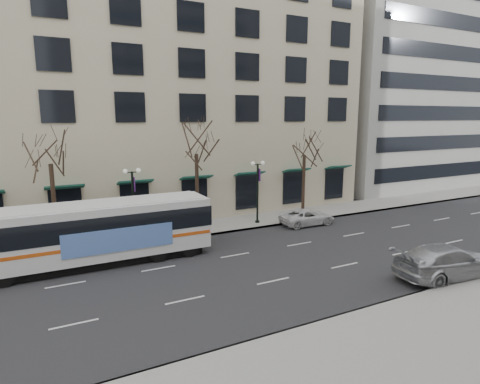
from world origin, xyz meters
TOP-DOWN VIEW (x-y plane):
  - ground at (0.00, 0.00)m, footprint 160.00×160.00m
  - sidewalk_far at (5.00, 9.00)m, footprint 80.00×4.00m
  - building_hotel at (-2.00, 21.00)m, footprint 40.00×20.00m
  - building_office at (32.00, 21.00)m, footprint 25.00×20.00m
  - tree_far_left at (-10.00, 8.80)m, footprint 3.60×3.60m
  - tree_far_mid at (0.00, 8.80)m, footprint 3.60×3.60m
  - tree_far_right at (10.00, 8.80)m, footprint 3.60×3.60m
  - lamp_post_left at (-4.99, 8.20)m, footprint 1.22×0.45m
  - lamp_post_right at (5.01, 8.20)m, footprint 1.22×0.45m
  - city_bus at (-7.97, 4.75)m, footprint 13.72×3.08m
  - silver_car at (8.79, -6.20)m, footprint 6.53×3.21m
  - white_pickup at (8.55, 6.20)m, footprint 4.68×2.30m

SIDE VIEW (x-z plane):
  - ground at x=0.00m, z-range 0.00..0.00m
  - sidewalk_far at x=5.00m, z-range 0.00..0.15m
  - white_pickup at x=8.55m, z-range 0.00..1.28m
  - silver_car at x=8.79m, z-range 0.00..1.83m
  - city_bus at x=-7.97m, z-range 0.17..3.89m
  - lamp_post_left at x=-4.99m, z-range 0.34..5.55m
  - lamp_post_right at x=5.01m, z-range 0.34..5.55m
  - tree_far_right at x=10.00m, z-range 2.39..10.45m
  - tree_far_left at x=-10.00m, z-range 2.53..10.87m
  - tree_far_mid at x=0.00m, z-range 2.63..11.18m
  - building_hotel at x=-2.00m, z-range 0.00..24.00m
  - building_office at x=32.00m, z-range 0.00..35.00m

